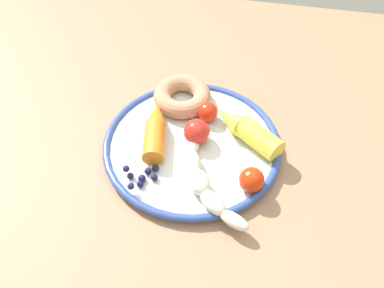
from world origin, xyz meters
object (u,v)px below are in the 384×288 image
banana (204,181)px  tomato_mid (197,132)px  tomato_far (208,112)px  carrot_orange (155,130)px  plate (192,145)px  dining_table (190,155)px  carrot_yellow (247,129)px  tomato_near (252,180)px  donut (182,96)px  blueberry_pile (142,176)px

banana → tomato_mid: bearing=-73.0°
tomato_mid → tomato_far: 0.05m
carrot_orange → tomato_mid: (-0.07, -0.00, 0.00)m
banana → tomato_far: size_ratio=4.91×
plate → dining_table: bearing=-74.3°
banana → carrot_orange: (0.09, -0.08, 0.00)m
carrot_orange → carrot_yellow: (-0.14, -0.03, 0.00)m
carrot_orange → tomato_near: bearing=156.3°
tomato_mid → donut: bearing=-63.8°
tomato_far → carrot_yellow: bearing=157.6°
dining_table → tomato_far: (-0.03, -0.01, 0.11)m
tomato_near → tomato_mid: size_ratio=0.90×
carrot_orange → blueberry_pile: carrot_orange is taller
banana → blueberry_pile: (0.09, 0.00, -0.01)m
carrot_yellow → donut: 0.13m
tomato_mid → dining_table: bearing=-64.3°
donut → blueberry_pile: donut is taller
plate → banana: banana is taller
dining_table → carrot_orange: bearing=44.5°
carrot_orange → tomato_near: (-0.16, 0.07, 0.00)m
banana → donut: bearing=-68.4°
carrot_yellow → donut: carrot_yellow is taller
donut → tomato_mid: (-0.04, 0.08, 0.01)m
blueberry_pile → carrot_yellow: bearing=-141.7°
carrot_orange → tomato_mid: bearing=-176.3°
plate → tomato_mid: bearing=-124.9°
carrot_yellow → carrot_orange: bearing=10.8°
dining_table → tomato_near: (-0.11, 0.12, 0.11)m
banana → tomato_far: 0.14m
tomato_near → tomato_mid: (0.09, -0.07, 0.00)m
dining_table → blueberry_pile: blueberry_pile is taller
banana → tomato_near: 0.07m
plate → blueberry_pile: (0.06, 0.08, 0.01)m
banana → carrot_yellow: bearing=-114.9°
tomato_near → tomato_far: (0.08, -0.12, -0.00)m
donut → dining_table: bearing=116.7°
donut → blueberry_pile: size_ratio=1.79×
banana → tomato_near: bearing=-170.7°
dining_table → tomato_mid: (-0.02, 0.04, 0.11)m
carrot_orange → plate: bearing=176.1°
blueberry_pile → tomato_far: (-0.07, -0.14, 0.01)m
plate → carrot_orange: (0.06, -0.00, 0.02)m
carrot_yellow → tomato_far: size_ratio=3.69×
carrot_yellow → banana: bearing=65.1°
carrot_orange → carrot_yellow: carrot_yellow is taller
carrot_orange → blueberry_pile: (-0.00, 0.08, -0.01)m
dining_table → blueberry_pile: 0.17m
plate → donut: 0.10m
plate → tomato_mid: tomato_mid is taller
tomato_near → carrot_yellow: bearing=-80.0°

